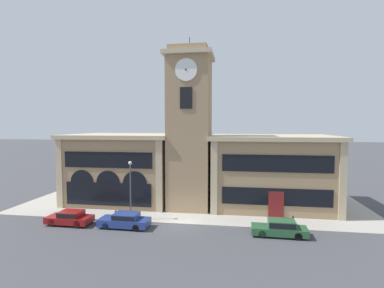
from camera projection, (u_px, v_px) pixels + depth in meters
The scene contains 11 objects.
ground_plane at pixel (180, 225), 28.09m from camera, with size 300.00×300.00×0.00m, color #424247.
sidewalk_kerb at pixel (192, 203), 35.54m from camera, with size 39.35×15.11×0.15m.
clock_tower at pixel (190, 129), 33.01m from camera, with size 5.20×5.20×18.90m.
town_hall_left_wing at pixel (125, 167), 37.20m from camera, with size 12.82×10.50×8.26m.
town_hall_right_wing at pixel (271, 171), 34.52m from camera, with size 13.83×10.50×8.19m.
parked_car_near at pixel (70, 217), 28.21m from camera, with size 4.21×1.99×1.29m.
parked_car_mid at pixel (125, 220), 27.39m from camera, with size 4.61×1.96×1.33m.
parked_car_far at pixel (280, 228), 25.30m from camera, with size 4.65×1.83×1.37m.
street_lamp at pixel (130, 181), 29.01m from camera, with size 0.36×0.36×5.75m.
bollard at pixel (293, 222), 26.92m from camera, with size 0.18×0.18×1.06m.
fire_hydrant at pixel (116, 215), 29.46m from camera, with size 0.22×0.22×0.87m.
Camera 1 is at (5.29, -27.06, 9.38)m, focal length 28.00 mm.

